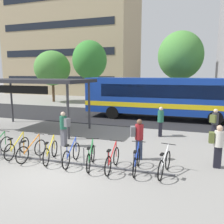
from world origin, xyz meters
TOP-DOWN VIEW (x-y plane):
  - ground at (0.00, 0.00)m, footprint 200.00×200.00m
  - bus_lane_asphalt at (0.00, 11.24)m, footprint 80.00×7.20m
  - city_bus at (2.41, 11.24)m, footprint 12.04×2.63m
  - bike_rack at (-0.30, 0.78)m, footprint 8.80×0.37m
  - parked_bicycle_yellow_2 at (-2.47, 0.82)m, footprint 0.52×1.72m
  - parked_bicycle_orange_3 at (-1.65, 0.71)m, footprint 0.52×1.72m
  - parked_bicycle_yellow_4 at (-0.80, 0.79)m, footprint 0.62×1.68m
  - parked_bicycle_blue_5 at (0.15, 0.79)m, footprint 0.52×1.72m
  - parked_bicycle_green_6 at (0.99, 0.75)m, footprint 0.60×1.68m
  - parked_bicycle_red_7 at (1.85, 0.75)m, footprint 0.52×1.72m
  - parked_bicycle_blue_8 at (2.72, 0.91)m, footprint 0.52×1.72m
  - parked_bicycle_white_9 at (3.71, 0.96)m, footprint 0.52×1.71m
  - transit_shelter at (-4.79, 5.22)m, footprint 7.17×3.60m
  - commuter_teal_pack_0 at (2.96, 6.04)m, footprint 0.39×0.56m
  - commuter_grey_pack_1 at (2.52, 2.11)m, footprint 0.59×0.47m
  - commuter_olive_pack_2 at (5.50, 2.21)m, footprint 0.52×0.34m
  - commuter_grey_pack_4 at (-1.28, 2.71)m, footprint 0.58×0.43m
  - commuter_olive_pack_5 at (5.75, 6.02)m, footprint 0.53×0.61m
  - street_tree_0 at (3.46, 16.19)m, footprint 4.19×4.19m
  - street_tree_2 at (-6.61, 17.92)m, footprint 3.96×3.96m
  - street_tree_3 at (-11.92, 18.41)m, footprint 4.45×4.45m
  - building_left_wing at (-16.19, 32.79)m, footprint 22.38×12.84m

SIDE VIEW (x-z plane):
  - ground at x=0.00m, z-range 0.00..0.00m
  - bus_lane_asphalt at x=0.00m, z-range 0.00..0.01m
  - bike_rack at x=-0.30m, z-range -0.26..0.44m
  - parked_bicycle_yellow_2 at x=-2.47m, z-range -0.11..0.88m
  - parked_bicycle_orange_3 at x=-1.65m, z-range -0.11..0.88m
  - parked_bicycle_yellow_4 at x=-0.80m, z-range -0.11..0.88m
  - parked_bicycle_blue_5 at x=0.15m, z-range -0.11..0.88m
  - parked_bicycle_green_6 at x=0.99m, z-range -0.11..0.88m
  - parked_bicycle_red_7 at x=1.85m, z-range -0.11..0.88m
  - parked_bicycle_blue_8 at x=2.72m, z-range -0.11..0.88m
  - parked_bicycle_white_9 at x=3.71m, z-range -0.11..0.88m
  - commuter_olive_pack_2 at x=5.50m, z-range 0.12..1.77m
  - commuter_teal_pack_0 at x=2.96m, z-range 0.13..1.82m
  - commuter_grey_pack_1 at x=2.52m, z-range 0.13..1.83m
  - commuter_grey_pack_4 at x=-1.28m, z-range 0.13..1.84m
  - commuter_olive_pack_5 at x=5.75m, z-range 0.13..1.85m
  - city_bus at x=2.41m, z-range 0.18..3.38m
  - transit_shelter at x=-4.79m, z-range 1.41..4.60m
  - street_tree_3 at x=-11.92m, z-range 1.03..7.38m
  - street_tree_2 at x=-6.61m, z-range 1.42..8.71m
  - street_tree_0 at x=3.46m, z-range 1.47..8.91m
  - building_left_wing at x=-16.19m, z-range 0.00..21.48m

